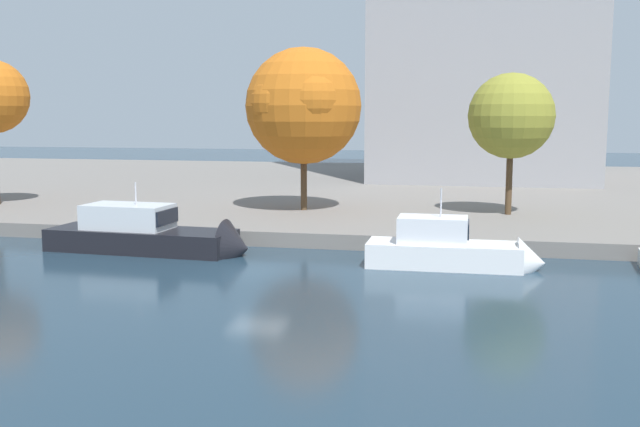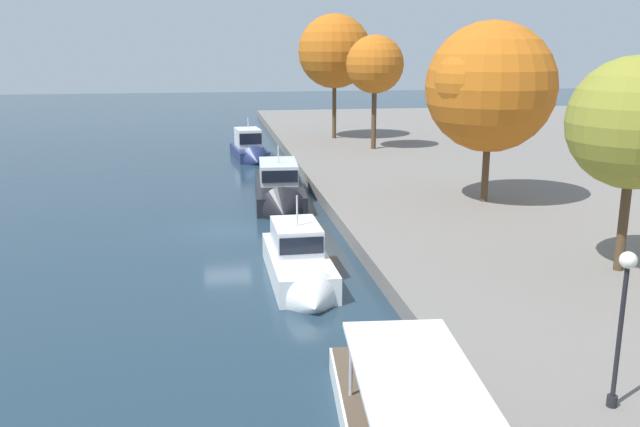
# 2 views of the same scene
# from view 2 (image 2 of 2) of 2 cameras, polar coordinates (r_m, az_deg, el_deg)

# --- Properties ---
(ground_plane) EXTENTS (220.00, 220.00, 0.00)m
(ground_plane) POSITION_cam_2_polar(r_m,az_deg,el_deg) (36.75, -7.88, -1.53)
(ground_plane) COLOR #1E3342
(motor_yacht_0) EXTENTS (7.95, 3.22, 4.48)m
(motor_yacht_0) POSITION_cam_2_polar(r_m,az_deg,el_deg) (60.05, -5.90, 5.27)
(motor_yacht_0) COLOR navy
(motor_yacht_0) RESTS_ON ground_plane
(motor_yacht_1) EXTENTS (10.72, 3.52, 4.52)m
(motor_yacht_1) POSITION_cam_2_polar(r_m,az_deg,el_deg) (43.19, -3.43, 1.89)
(motor_yacht_1) COLOR black
(motor_yacht_1) RESTS_ON ground_plane
(motor_yacht_2) EXTENTS (7.95, 2.50, 4.42)m
(motor_yacht_2) POSITION_cam_2_polar(r_m,az_deg,el_deg) (28.63, -1.70, -4.62)
(motor_yacht_2) COLOR white
(motor_yacht_2) RESTS_ON ground_plane
(lamp_post) EXTENTS (0.42, 0.42, 4.13)m
(lamp_post) POSITION_cam_2_polar(r_m,az_deg,el_deg) (18.41, 24.08, -7.31)
(lamp_post) COLOR black
(lamp_post) RESTS_ON dock_promenade
(tree_0) EXTENTS (7.00, 7.00, 11.83)m
(tree_0) POSITION_cam_2_polar(r_m,az_deg,el_deg) (66.80, 1.24, 13.58)
(tree_0) COLOR #4C3823
(tree_0) RESTS_ON dock_promenade
(tree_1) EXTENTS (4.97, 4.97, 9.79)m
(tree_1) POSITION_cam_2_polar(r_m,az_deg,el_deg) (60.03, 4.48, 12.44)
(tree_1) COLOR #4C3823
(tree_1) RESTS_ON dock_promenade
(tree_2) EXTENTS (7.37, 7.37, 10.32)m
(tree_2) POSITION_cam_2_polar(r_m,az_deg,el_deg) (40.07, 13.63, 10.37)
(tree_2) COLOR #4C3823
(tree_2) RESTS_ON dock_promenade
(tree_3) EXTENTS (5.18, 5.18, 8.61)m
(tree_3) POSITION_cam_2_polar(r_m,az_deg,el_deg) (29.29, 24.82, 7.01)
(tree_3) COLOR #4C3823
(tree_3) RESTS_ON dock_promenade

